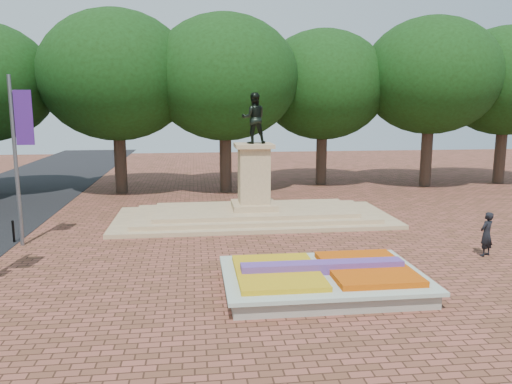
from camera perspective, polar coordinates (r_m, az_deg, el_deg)
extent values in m
plane|color=brown|center=(17.99, 2.82, -8.92)|extent=(90.00, 90.00, 0.00)
cube|color=gray|center=(16.28, 7.58, -10.22)|extent=(6.00, 4.00, 0.45)
cube|color=silver|center=(16.19, 7.61, -9.31)|extent=(6.30, 4.30, 0.12)
cube|color=#D3680B|center=(16.56, 12.53, -8.54)|extent=(2.60, 3.40, 0.22)
cube|color=gold|center=(15.85, 2.47, -9.19)|extent=(2.60, 3.40, 0.18)
cube|color=#563084|center=(16.12, 7.62, -8.57)|extent=(5.20, 0.55, 0.38)
cube|color=tan|center=(25.59, -0.25, -2.96)|extent=(14.00, 6.00, 0.20)
cube|color=tan|center=(25.55, -0.25, -2.52)|extent=(12.00, 5.00, 0.20)
cube|color=tan|center=(25.50, -0.25, -2.08)|extent=(10.00, 4.00, 0.20)
cube|color=tan|center=(25.45, -0.25, -1.53)|extent=(2.20, 2.20, 0.30)
cube|color=tan|center=(25.19, -0.25, 1.93)|extent=(1.50, 1.50, 2.80)
cube|color=tan|center=(25.02, -0.26, 5.33)|extent=(1.90, 1.90, 0.20)
imported|color=black|center=(24.95, -0.26, 8.43)|extent=(1.22, 0.95, 2.50)
cylinder|color=#32221B|center=(35.34, -15.26, 3.40)|extent=(0.80, 0.80, 4.00)
ellipsoid|color=black|center=(35.14, -15.61, 11.02)|extent=(8.80, 8.80, 7.48)
cylinder|color=#32221B|center=(35.03, -3.83, 3.67)|extent=(0.80, 0.80, 4.00)
ellipsoid|color=black|center=(34.83, -3.92, 11.37)|extent=(8.80, 8.80, 7.48)
cylinder|color=#32221B|center=(36.11, 7.35, 3.80)|extent=(0.80, 0.80, 4.00)
ellipsoid|color=black|center=(35.91, 7.52, 11.26)|extent=(8.80, 8.80, 7.48)
cylinder|color=#32221B|center=(38.45, 17.53, 3.79)|extent=(0.80, 0.80, 4.00)
ellipsoid|color=black|center=(38.27, 17.90, 10.79)|extent=(8.80, 8.80, 7.48)
cylinder|color=#32221B|center=(41.84, 26.30, 3.69)|extent=(0.80, 0.80, 4.00)
ellipsoid|color=black|center=(41.68, 26.81, 10.11)|extent=(8.80, 8.80, 7.48)
cylinder|color=slate|center=(22.58, -25.76, 3.07)|extent=(0.16, 0.16, 7.00)
cube|color=#441B72|center=(22.33, -25.01, 7.71)|extent=(0.70, 0.04, 2.20)
cylinder|color=black|center=(23.71, -25.98, -4.15)|extent=(0.10, 0.10, 0.90)
sphere|color=black|center=(23.61, -26.06, -3.05)|extent=(0.12, 0.12, 0.12)
imported|color=black|center=(21.34, 24.84, -4.39)|extent=(0.76, 0.66, 1.74)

